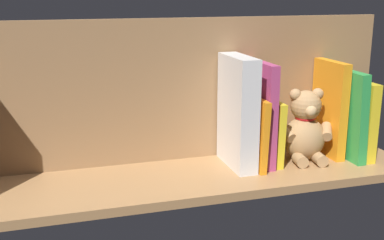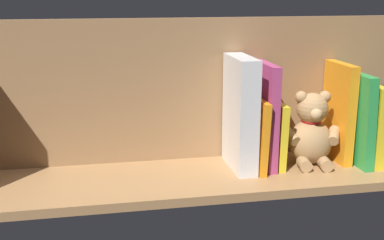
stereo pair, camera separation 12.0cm
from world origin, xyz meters
TOP-DOWN VIEW (x-y plane):
  - ground_plane at (0.00, 0.00)cm, footprint 116.04×29.03cm
  - shelf_back_panel at (0.00, -12.27)cm, footprint 116.04×1.50cm
  - book_0 at (-50.19, -4.45)cm, footprint 2.04×13.33cm
  - book_1 at (-47.25, -1.91)cm, footprint 2.86×18.41cm
  - book_2 at (-43.85, -1.71)cm, footprint 3.45×18.82cm
  - book_3 at (-40.59, -3.85)cm, footprint 2.60×14.53cm
  - teddy_bear at (-32.06, -1.45)cm, footprint 15.73×13.66cm
  - book_4 at (-22.61, -3.54)cm, footprint 2.35×15.15cm
  - book_5 at (-19.75, -3.21)cm, footprint 2.38×15.82cm
  - book_6 at (-17.03, -2.35)cm, footprint 2.36×17.52cm
  - dictionary_thick_white at (-12.99, -2.55)cm, footprint 5.01×16.93cm

SIDE VIEW (x-z plane):
  - ground_plane at x=0.00cm, z-range -2.20..0.00cm
  - book_4 at x=-22.61cm, z-range -0.02..16.91cm
  - teddy_bear at x=-32.06cm, z-range -1.17..18.42cm
  - book_0 at x=-50.19cm, z-range -0.02..17.70cm
  - book_6 at x=-17.03cm, z-range -0.02..18.38cm
  - book_1 at x=-47.25cm, z-range 0.00..21.15cm
  - book_2 at x=-43.85cm, z-range -0.04..24.11cm
  - book_3 at x=-40.59cm, z-range 0.00..26.21cm
  - book_5 at x=-19.75cm, z-range 0.00..26.91cm
  - dictionary_thick_white at x=-12.99cm, z-range 0.00..28.79cm
  - shelf_back_panel at x=0.00cm, z-range 0.00..37.77cm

